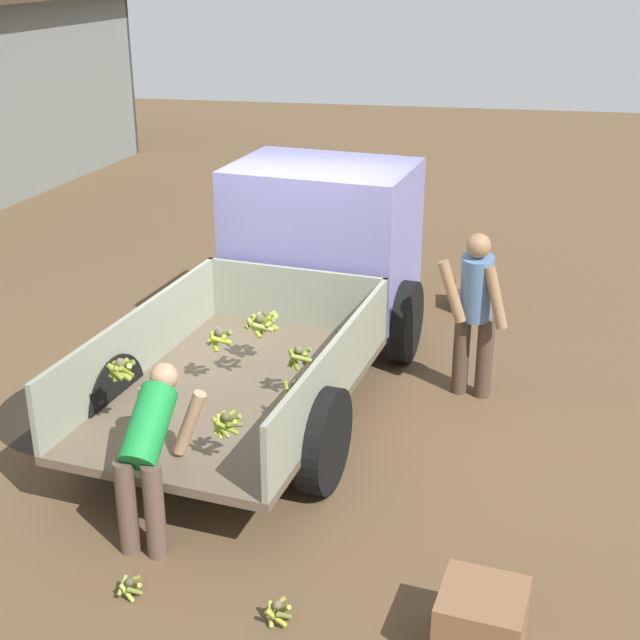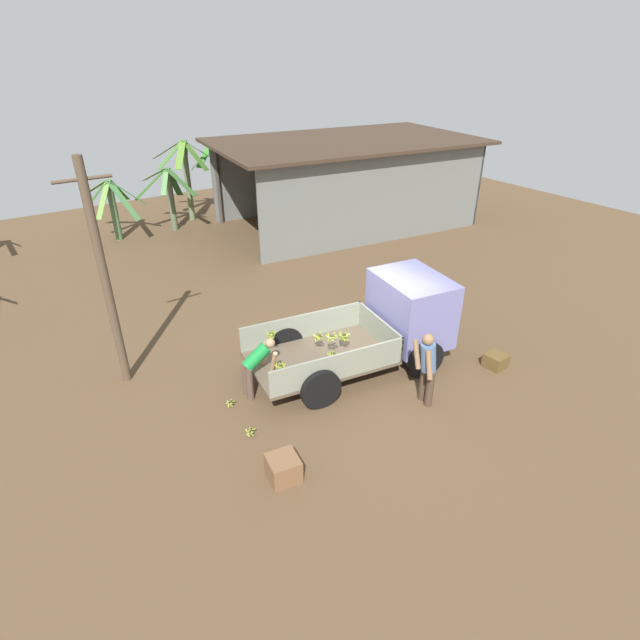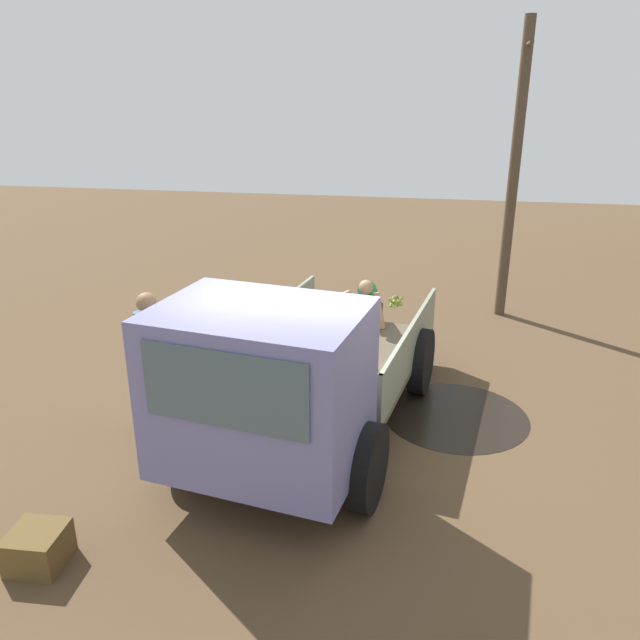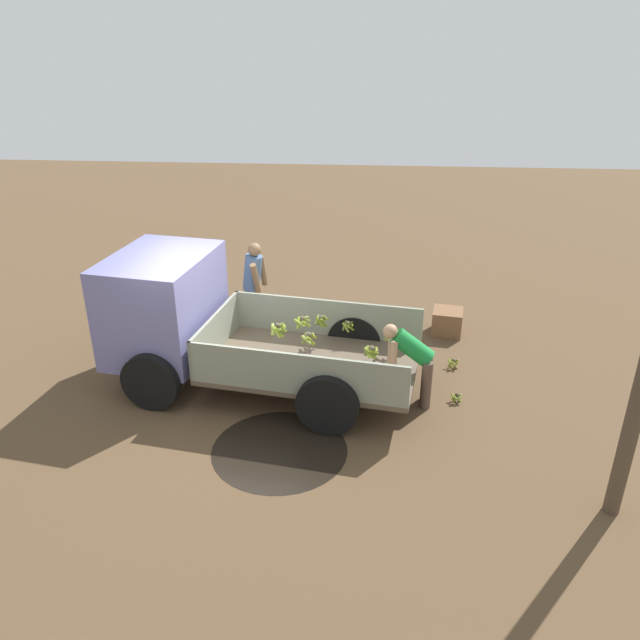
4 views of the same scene
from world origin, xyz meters
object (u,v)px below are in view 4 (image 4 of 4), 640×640
(banana_bunch_on_ground_0, at_px, (457,397))
(banana_bunch_on_ground_1, at_px, (453,362))
(person_worker_loading, at_px, (413,358))
(wooden_crate_1, at_px, (130,318))
(cargo_truck, at_px, (193,317))
(person_foreground_visitor, at_px, (253,283))
(wooden_crate_0, at_px, (447,322))

(banana_bunch_on_ground_0, relative_size, banana_bunch_on_ground_1, 0.91)
(person_worker_loading, height_order, banana_bunch_on_ground_0, person_worker_loading)
(banana_bunch_on_ground_1, bearing_deg, wooden_crate_1, -10.93)
(cargo_truck, bearing_deg, banana_bunch_on_ground_0, -177.31)
(cargo_truck, height_order, wooden_crate_1, cargo_truck)
(cargo_truck, distance_m, person_foreground_visitor, 1.91)
(person_foreground_visitor, xyz_separation_m, banana_bunch_on_ground_0, (-3.52, 2.26, -0.87))
(person_worker_loading, xyz_separation_m, banana_bunch_on_ground_0, (-0.72, -0.07, -0.69))
(person_foreground_visitor, distance_m, wooden_crate_0, 3.70)
(person_foreground_visitor, bearing_deg, banana_bunch_on_ground_0, -21.17)
(person_worker_loading, bearing_deg, banana_bunch_on_ground_1, -121.44)
(person_worker_loading, bearing_deg, person_foreground_visitor, -36.66)
(wooden_crate_0, bearing_deg, cargo_truck, 24.62)
(person_foreground_visitor, relative_size, person_worker_loading, 1.33)
(wooden_crate_0, bearing_deg, banana_bunch_on_ground_1, 88.95)
(person_worker_loading, distance_m, banana_bunch_on_ground_0, 0.99)
(cargo_truck, height_order, banana_bunch_on_ground_0, cargo_truck)
(banana_bunch_on_ground_0, xyz_separation_m, wooden_crate_1, (5.95, -2.24, 0.08))
(person_worker_loading, xyz_separation_m, wooden_crate_0, (-0.82, -2.49, -0.54))
(cargo_truck, bearing_deg, person_foreground_visitor, -100.84)
(wooden_crate_0, distance_m, wooden_crate_1, 6.05)
(person_foreground_visitor, bearing_deg, banana_bunch_on_ground_1, -6.69)
(person_foreground_visitor, xyz_separation_m, wooden_crate_1, (2.43, 0.02, -0.79))
(cargo_truck, xyz_separation_m, person_worker_loading, (-3.45, 0.53, -0.30))
(cargo_truck, bearing_deg, banana_bunch_on_ground_1, -162.74)
(wooden_crate_1, bearing_deg, wooden_crate_0, -178.33)
(person_foreground_visitor, height_order, wooden_crate_1, person_foreground_visitor)
(person_foreground_visitor, height_order, banana_bunch_on_ground_1, person_foreground_visitor)
(cargo_truck, relative_size, wooden_crate_1, 10.84)
(cargo_truck, distance_m, banana_bunch_on_ground_0, 4.31)
(banana_bunch_on_ground_1, bearing_deg, cargo_truck, 8.27)
(person_worker_loading, bearing_deg, wooden_crate_0, -105.06)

